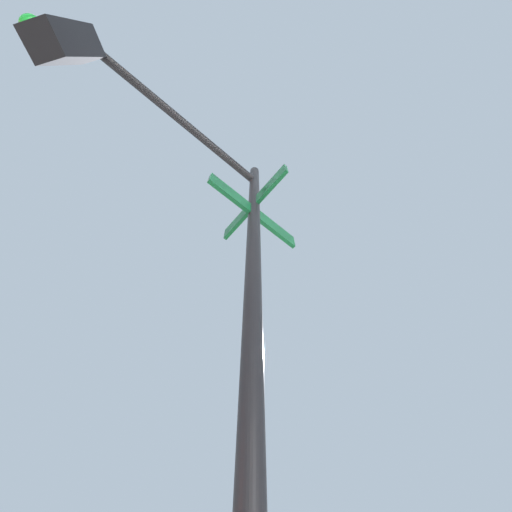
# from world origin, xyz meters

# --- Properties ---
(traffic_signal_near) EXTENTS (1.88, 2.44, 5.09)m
(traffic_signal_near) POSITION_xyz_m (-5.89, -5.75, 3.59)
(traffic_signal_near) COLOR black
(traffic_signal_near) RESTS_ON ground_plane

